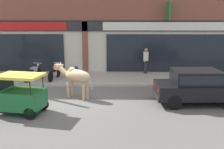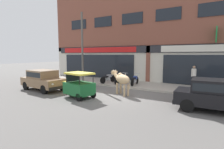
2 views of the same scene
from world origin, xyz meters
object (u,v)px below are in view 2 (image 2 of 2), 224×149
object	(u,v)px
cow	(122,79)
car_0	(216,94)
motorcycle_1	(121,79)
car_1	(43,79)
utility_pole	(82,48)
motorcycle_2	(135,80)
motorcycle_0	(108,78)
pedestrian	(194,74)
auto_rickshaw	(78,87)

from	to	relation	value
cow	car_0	distance (m)	5.29
motorcycle_1	cow	bearing A→B (deg)	-60.97
cow	car_1	distance (m)	5.79
motorcycle_1	utility_pole	bearing A→B (deg)	-166.41
motorcycle_2	car_0	bearing A→B (deg)	-34.33
car_0	cow	bearing A→B (deg)	171.66
motorcycle_2	utility_pole	distance (m)	5.47
motorcycle_0	pedestrian	world-z (taller)	pedestrian
pedestrian	motorcycle_1	bearing A→B (deg)	-162.73
motorcycle_1	pedestrian	xyz separation A→B (m)	(5.39, 1.67, 0.60)
car_0	utility_pole	world-z (taller)	utility_pole
cow	pedestrian	world-z (taller)	pedestrian
auto_rickshaw	motorcycle_2	xyz separation A→B (m)	(1.41, 5.14, -0.14)
motorcycle_0	utility_pole	size ratio (longest dim) A/B	0.29
motorcycle_0	cow	bearing A→B (deg)	-45.09
motorcycle_0	pedestrian	xyz separation A→B (m)	(6.58, 1.83, 0.60)
motorcycle_1	motorcycle_2	distance (m)	1.23
car_0	motorcycle_0	distance (m)	8.92
car_0	motorcycle_2	xyz separation A→B (m)	(-5.70, 3.89, -0.30)
auto_rickshaw	motorcycle_1	size ratio (longest dim) A/B	1.16
motorcycle_0	motorcycle_2	xyz separation A→B (m)	(2.43, 0.22, 0.00)
motorcycle_2	pedestrian	bearing A→B (deg)	21.11
motorcycle_2	utility_pole	bearing A→B (deg)	-169.06
auto_rickshaw	motorcycle_2	bearing A→B (deg)	74.68
car_1	utility_pole	distance (m)	4.59
cow	utility_pole	distance (m)	6.02
car_1	motorcycle_2	world-z (taller)	car_1
pedestrian	utility_pole	size ratio (longest dim) A/B	0.26
pedestrian	cow	bearing A→B (deg)	-127.94
utility_pole	pedestrian	bearing A→B (deg)	15.85
car_1	motorcycle_1	xyz separation A→B (m)	(3.84, 4.74, -0.30)
auto_rickshaw	car_1	bearing A→B (deg)	174.95
car_1	auto_rickshaw	xyz separation A→B (m)	(3.66, -0.32, -0.15)
car_1	utility_pole	bearing A→B (deg)	84.46
auto_rickshaw	motorcycle_1	bearing A→B (deg)	87.97
motorcycle_0	motorcycle_1	size ratio (longest dim) A/B	0.99
car_0	motorcycle_0	xyz separation A→B (m)	(-8.13, 3.67, -0.30)
cow	motorcycle_0	size ratio (longest dim) A/B	1.08
cow	car_0	size ratio (longest dim) A/B	0.53
pedestrian	motorcycle_2	bearing A→B (deg)	-158.89
pedestrian	car_1	bearing A→B (deg)	-145.17
car_1	pedestrian	world-z (taller)	pedestrian
car_1	pedestrian	xyz separation A→B (m)	(9.23, 6.42, 0.30)
pedestrian	car_0	bearing A→B (deg)	-74.31
cow	utility_pole	xyz separation A→B (m)	(-5.16, 2.22, 2.18)
car_0	auto_rickshaw	bearing A→B (deg)	-170.08
cow	car_0	world-z (taller)	cow
auto_rickshaw	utility_pole	size ratio (longest dim) A/B	0.34
auto_rickshaw	pedestrian	distance (m)	8.75
cow	motorcycle_2	distance (m)	3.20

